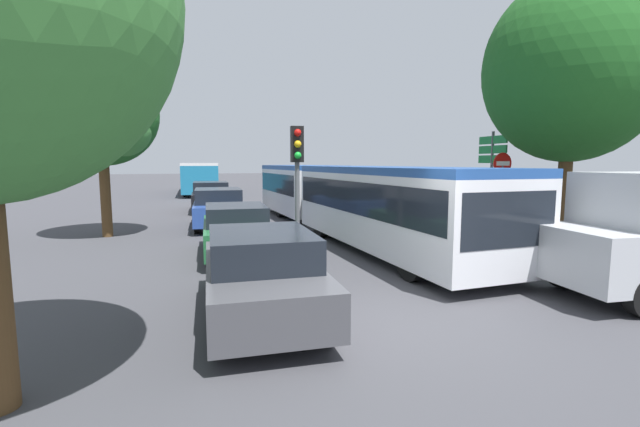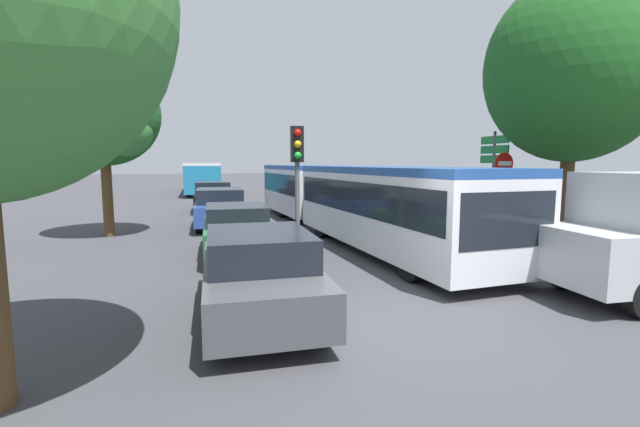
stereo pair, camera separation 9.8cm
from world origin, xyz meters
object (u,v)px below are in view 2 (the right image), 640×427
object	(u,v)px
queued_car_green	(236,230)
tree_left_mid	(105,117)
city_bus_rear	(202,176)
direction_sign_post	(494,161)
articulated_bus	(344,194)
queued_car_graphite	(259,273)
queued_car_black	(213,196)
no_entry_sign	(503,182)
queued_car_blue	(220,208)
traffic_light	(297,162)
tree_right_near	(575,73)

from	to	relation	value
queued_car_green	tree_left_mid	xyz separation A→B (m)	(-3.74, 4.24, 3.30)
queued_car_green	city_bus_rear	bearing A→B (deg)	3.16
direction_sign_post	tree_left_mid	distance (m)	13.39
articulated_bus	queued_car_graphite	world-z (taller)	articulated_bus
city_bus_rear	queued_car_green	world-z (taller)	city_bus_rear
articulated_bus	queued_car_black	distance (m)	9.63
no_entry_sign	direction_sign_post	xyz separation A→B (m)	(0.59, 1.23, 0.69)
no_entry_sign	direction_sign_post	world-z (taller)	direction_sign_post
queued_car_green	queued_car_blue	xyz separation A→B (m)	(-0.06, 5.38, 0.07)
traffic_light	direction_sign_post	distance (m)	8.11
queued_car_green	queued_car_blue	bearing A→B (deg)	3.43
queued_car_blue	tree_right_near	world-z (taller)	tree_right_near
articulated_bus	queued_car_green	world-z (taller)	articulated_bus
city_bus_rear	queued_car_blue	size ratio (longest dim) A/B	2.63
articulated_bus	traffic_light	xyz separation A→B (m)	(-2.60, -3.64, 1.13)
no_entry_sign	direction_sign_post	size ratio (longest dim) A/B	0.78
queued_car_black	tree_left_mid	world-z (taller)	tree_left_mid
no_entry_sign	queued_car_green	bearing A→B (deg)	-89.52
traffic_light	tree_right_near	xyz separation A→B (m)	(8.37, -0.36, 2.62)
city_bus_rear	direction_sign_post	bearing A→B (deg)	-157.39
queued_car_green	no_entry_sign	size ratio (longest dim) A/B	1.42
queued_car_black	direction_sign_post	size ratio (longest dim) A/B	1.24
queued_car_green	no_entry_sign	bearing A→B (deg)	-86.71
queued_car_blue	no_entry_sign	bearing A→B (deg)	-118.53
queued_car_black	tree_left_mid	size ratio (longest dim) A/B	0.77
queued_car_black	no_entry_sign	distance (m)	14.28
traffic_light	direction_sign_post	size ratio (longest dim) A/B	0.94
direction_sign_post	tree_right_near	bearing A→B (deg)	101.75
queued_car_graphite	tree_right_near	bearing A→B (deg)	-68.08
articulated_bus	traffic_light	size ratio (longest dim) A/B	4.73
queued_car_blue	tree_right_near	bearing A→B (deg)	-121.40
direction_sign_post	queued_car_green	bearing A→B (deg)	7.37
tree_left_mid	articulated_bus	bearing A→B (deg)	-11.37
no_entry_sign	queued_car_black	bearing A→B (deg)	-142.61
queued_car_graphite	no_entry_sign	bearing A→B (deg)	-58.24
city_bus_rear	no_entry_sign	distance (m)	26.63
queued_car_blue	tree_left_mid	xyz separation A→B (m)	(-3.68, -1.14, 3.24)
queued_car_graphite	traffic_light	bearing A→B (deg)	-20.00
articulated_bus	traffic_light	world-z (taller)	traffic_light
queued_car_green	queued_car_black	bearing A→B (deg)	2.75
city_bus_rear	tree_left_mid	bearing A→B (deg)	171.42
queued_car_graphite	no_entry_sign	size ratio (longest dim) A/B	1.46
no_entry_sign	tree_left_mid	xyz separation A→B (m)	(-12.40, 4.16, 2.12)
tree_right_near	traffic_light	bearing A→B (deg)	177.50
direction_sign_post	queued_car_black	bearing A→B (deg)	-48.15
direction_sign_post	tree_left_mid	xyz separation A→B (m)	(-12.99, 2.93, 1.43)
tree_left_mid	tree_right_near	bearing A→B (deg)	-22.34
queued_car_black	tree_right_near	world-z (taller)	tree_right_near
queued_car_green	no_entry_sign	xyz separation A→B (m)	(8.66, 0.07, 1.18)
direction_sign_post	queued_car_blue	bearing A→B (deg)	-24.30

